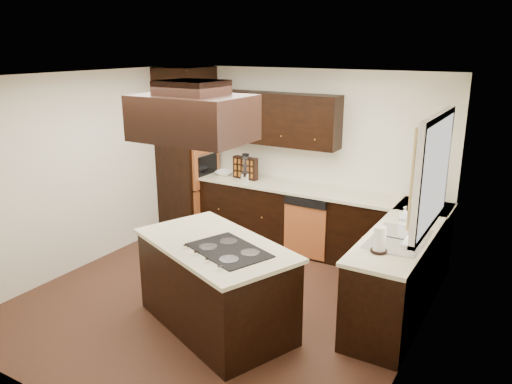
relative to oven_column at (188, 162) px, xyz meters
The scene contains 30 objects.
floor 2.68m from the oven_column, 43.85° to the right, with size 4.20×4.20×0.02m, color brown.
ceiling 2.86m from the oven_column, 43.85° to the right, with size 4.20×4.20×0.02m, color silver.
wall_back 1.83m from the oven_column, 12.85° to the left, with size 4.20×0.02×2.50m, color white.
wall_front 4.21m from the oven_column, 65.05° to the right, with size 4.20×0.02×2.50m, color white.
wall_left 1.75m from the oven_column, 101.12° to the right, with size 0.02×4.20×2.50m, color white.
wall_right 4.25m from the oven_column, 23.70° to the right, with size 0.02×4.20×2.50m, color white.
oven_column is the anchor object (origin of this frame).
wall_oven_face 0.36m from the oven_column, ahead, with size 0.05×0.62×0.78m, color #C86831.
base_cabinets_back 1.92m from the oven_column, ahead, with size 2.93×0.60×0.88m, color black.
base_cabinets_right 3.72m from the oven_column, 12.69° to the right, with size 0.60×2.40×0.88m, color black.
countertop_back 1.82m from the oven_column, ahead, with size 2.93×0.63×0.04m, color #EDE7BF.
countertop_right 3.65m from the oven_column, 12.74° to the right, with size 0.63×2.40×0.04m, color #EDE7BF.
upper_cabinets 1.56m from the oven_column, ahead, with size 2.00×0.34×0.72m, color black.
dishwasher_front 2.21m from the oven_column, ahead, with size 0.60×0.05×0.72m, color #C86831.
window_frame 4.06m from the oven_column, 16.72° to the right, with size 0.06×1.32×1.12m, color white.
window_pane 4.08m from the oven_column, 16.61° to the right, with size 0.00×1.20×1.00m, color white.
curtain_left 4.15m from the oven_column, 22.59° to the right, with size 0.02×0.34×0.90m, color #FEF4B7.
curtain_right 3.91m from the oven_column, 10.99° to the right, with size 0.02×0.34×0.90m, color #FEF4B7.
sink_rim 3.76m from the oven_column, 17.90° to the right, with size 0.52×0.84×0.01m, color silver.
island 3.04m from the oven_column, 46.99° to the right, with size 1.65×0.90×0.88m, color black.
island_top 2.98m from the oven_column, 46.99° to the right, with size 1.71×0.96×0.04m, color #EDE7BF.
cooktop 3.20m from the oven_column, 45.11° to the right, with size 0.78×0.52×0.01m, color black.
range_hood 3.13m from the oven_column, 50.26° to the right, with size 1.05×0.72×0.42m, color black.
hood_duct 3.24m from the oven_column, 50.26° to the right, with size 0.55×0.50×0.13m, color black.
blender_base 1.04m from the oven_column, ahead, with size 0.15×0.15×0.10m, color silver.
blender_pitcher 1.04m from the oven_column, ahead, with size 0.13×0.13×0.26m, color silver.
spice_rack 1.01m from the oven_column, ahead, with size 0.39×0.10×0.32m, color black.
mixing_bowl 0.63m from the oven_column, ahead, with size 0.26×0.26×0.06m, color white.
soap_bottle 3.57m from the oven_column, 10.86° to the right, with size 0.09×0.09×0.20m, color white.
paper_towel 3.84m from the oven_column, 24.23° to the right, with size 0.12×0.12×0.26m, color white.
Camera 1 is at (2.94, -4.22, 2.82)m, focal length 35.00 mm.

